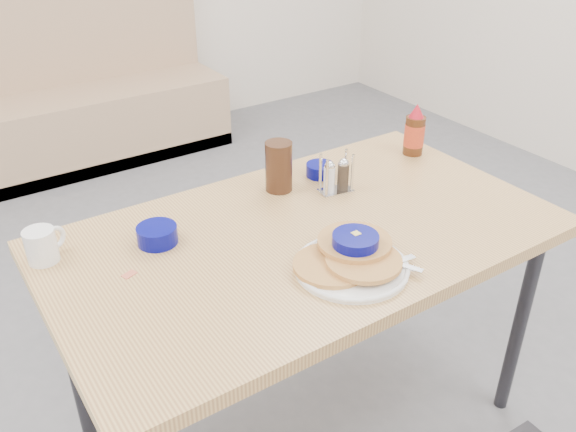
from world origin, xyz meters
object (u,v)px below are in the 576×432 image
booth_bench (66,107)px  condiment_caddy (336,178)px  pancake_plate (351,261)px  creamer_bowl (157,235)px  amber_tumbler (279,166)px  coffee_mug (42,245)px  syrup_bottle (414,133)px  butter_bowl (320,170)px  grits_setting (355,250)px  dining_table (306,249)px

booth_bench → condiment_caddy: size_ratio=15.33×
pancake_plate → creamer_bowl: pancake_plate is taller
booth_bench → amber_tumbler: 2.34m
creamer_bowl → amber_tumbler: amber_tumbler is taller
booth_bench → coffee_mug: bearing=-105.6°
syrup_bottle → condiment_caddy: bearing=-169.3°
condiment_caddy → booth_bench: bearing=104.8°
coffee_mug → butter_bowl: size_ratio=1.23×
coffee_mug → amber_tumbler: (0.71, -0.01, 0.03)m
grits_setting → booth_bench: bearing=90.3°
condiment_caddy → butter_bowl: bearing=88.1°
booth_bench → butter_bowl: size_ratio=21.00×
condiment_caddy → syrup_bottle: (0.39, 0.07, 0.03)m
butter_bowl → coffee_mug: bearing=-179.9°
dining_table → creamer_bowl: (-0.36, 0.17, 0.09)m
coffee_mug → booth_bench: bearing=74.4°
pancake_plate → condiment_caddy: size_ratio=2.32×
booth_bench → amber_tumbler: (0.07, -2.29, 0.49)m
dining_table → butter_bowl: size_ratio=15.47×
booth_bench → butter_bowl: bearing=-84.1°
pancake_plate → grits_setting: (0.03, 0.02, 0.01)m
booth_bench → butter_bowl: (0.23, -2.28, 0.43)m
amber_tumbler → condiment_caddy: 0.18m
creamer_bowl → condiment_caddy: condiment_caddy is taller
coffee_mug → grits_setting: coffee_mug is taller
creamer_bowl → condiment_caddy: 0.58m
creamer_bowl → syrup_bottle: (0.97, 0.04, 0.05)m
pancake_plate → creamer_bowl: 0.52m
dining_table → syrup_bottle: size_ratio=7.74×
creamer_bowl → butter_bowl: bearing=8.0°
booth_bench → syrup_bottle: bearing=-75.4°
creamer_bowl → amber_tumbler: 0.45m
grits_setting → condiment_caddy: size_ratio=1.85×
creamer_bowl → grits_setting: bearing=-43.6°
creamer_bowl → syrup_bottle: bearing=2.7°
butter_bowl → pancake_plate: bearing=-117.9°
coffee_mug → creamer_bowl: 0.29m
pancake_plate → amber_tumbler: 0.47m
dining_table → condiment_caddy: condiment_caddy is taller
condiment_caddy → coffee_mug: bearing=-177.8°
amber_tumbler → pancake_plate: bearing=-100.1°
creamer_bowl → butter_bowl: 0.60m
condiment_caddy → creamer_bowl: bearing=-173.2°
pancake_plate → booth_bench: bearing=89.8°
booth_bench → grits_setting: booth_bench is taller
pancake_plate → condiment_caddy: 0.41m
dining_table → amber_tumbler: (0.07, 0.25, 0.14)m
booth_bench → grits_setting: bearing=-89.7°
booth_bench → coffee_mug: 2.41m
pancake_plate → grits_setting: grits_setting is taller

